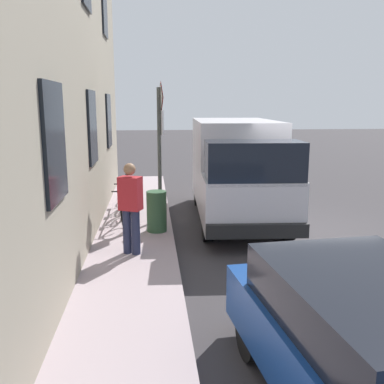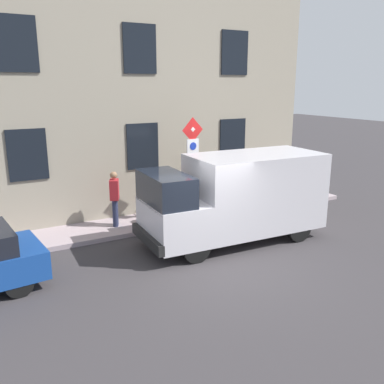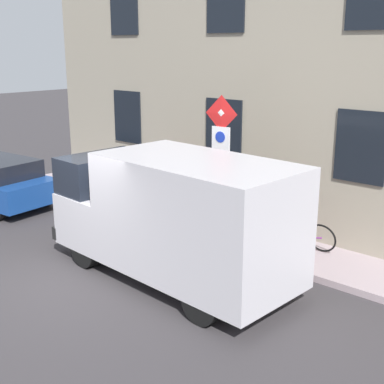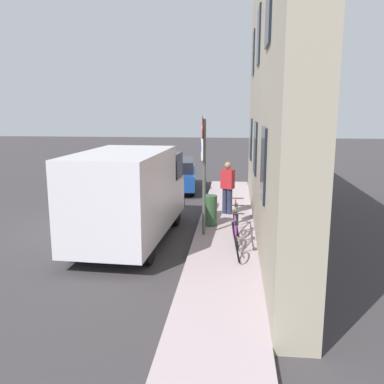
% 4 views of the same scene
% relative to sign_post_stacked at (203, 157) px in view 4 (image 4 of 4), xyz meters
% --- Properties ---
extents(ground_plane, '(80.00, 80.00, 0.00)m').
position_rel_sign_post_stacked_xyz_m(ground_plane, '(-3.22, 1.07, -2.28)').
color(ground_plane, '#373436').
extents(sidewalk_slab, '(1.67, 15.05, 0.14)m').
position_rel_sign_post_stacked_xyz_m(sidewalk_slab, '(0.62, 1.07, -2.21)').
color(sidewalk_slab, '#A69499').
rests_on(sidewalk_slab, ground_plane).
extents(building_facade, '(0.75, 13.05, 7.62)m').
position_rel_sign_post_stacked_xyz_m(building_facade, '(1.80, 1.07, 1.53)').
color(building_facade, gray).
rests_on(building_facade, ground_plane).
extents(sign_post_stacked, '(0.17, 0.56, 3.18)m').
position_rel_sign_post_stacked_xyz_m(sign_post_stacked, '(0.00, 0.00, 0.00)').
color(sign_post_stacked, '#474C47').
rests_on(sign_post_stacked, sidewalk_slab).
extents(delivery_van, '(2.26, 5.42, 2.50)m').
position_rel_sign_post_stacked_xyz_m(delivery_van, '(-1.92, -0.40, -0.95)').
color(delivery_van, silver).
rests_on(delivery_van, ground_plane).
extents(parked_hatchback, '(2.12, 4.15, 1.38)m').
position_rel_sign_post_stacked_xyz_m(parked_hatchback, '(-1.76, 6.92, -1.55)').
color(parked_hatchback, navy).
rests_on(parked_hatchback, ground_plane).
extents(bicycle_purple, '(0.46, 1.72, 0.89)m').
position_rel_sign_post_stacked_xyz_m(bicycle_purple, '(0.91, -1.51, -1.77)').
color(bicycle_purple, black).
rests_on(bicycle_purple, sidewalk_slab).
extents(bicycle_green, '(0.46, 1.71, 0.89)m').
position_rel_sign_post_stacked_xyz_m(bicycle_green, '(0.91, -0.61, -1.77)').
color(bicycle_green, black).
rests_on(bicycle_green, sidewalk_slab).
extents(bicycle_red, '(0.46, 1.71, 0.89)m').
position_rel_sign_post_stacked_xyz_m(bicycle_red, '(0.91, 0.30, -1.77)').
color(bicycle_red, black).
rests_on(bicycle_red, sidewalk_slab).
extents(pedestrian, '(0.47, 0.40, 1.72)m').
position_rel_sign_post_stacked_xyz_m(pedestrian, '(0.63, 2.38, -1.21)').
color(pedestrian, '#262B47').
rests_on(pedestrian, sidewalk_slab).
extents(litter_bin, '(0.44, 0.44, 0.90)m').
position_rel_sign_post_stacked_xyz_m(litter_bin, '(0.14, 0.96, -1.69)').
color(litter_bin, '#2D5133').
rests_on(litter_bin, sidewalk_slab).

